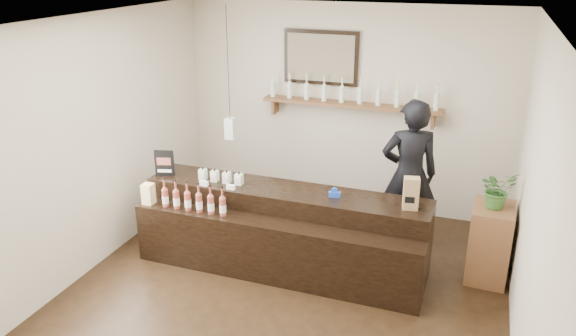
% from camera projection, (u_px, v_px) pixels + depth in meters
% --- Properties ---
extents(ground, '(5.00, 5.00, 0.00)m').
position_uv_depth(ground, '(283.00, 296.00, 5.91)').
color(ground, black).
rests_on(ground, ground).
extents(room_shell, '(5.00, 5.00, 5.00)m').
position_uv_depth(room_shell, '(282.00, 142.00, 5.30)').
color(room_shell, beige).
rests_on(room_shell, ground).
extents(back_wall_decor, '(2.66, 0.96, 1.69)m').
position_uv_depth(back_wall_decor, '(332.00, 84.00, 7.42)').
color(back_wall_decor, brown).
rests_on(back_wall_decor, ground).
extents(counter, '(3.26, 0.91, 1.06)m').
position_uv_depth(counter, '(281.00, 232.00, 6.34)').
color(counter, black).
rests_on(counter, ground).
extents(promo_sign, '(0.22, 0.08, 0.32)m').
position_uv_depth(promo_sign, '(164.00, 163.00, 6.58)').
color(promo_sign, black).
rests_on(promo_sign, counter).
extents(paper_bag, '(0.18, 0.15, 0.34)m').
position_uv_depth(paper_bag, '(411.00, 193.00, 5.73)').
color(paper_bag, '#876141').
rests_on(paper_bag, counter).
extents(tape_dispenser, '(0.13, 0.07, 0.11)m').
position_uv_depth(tape_dispenser, '(334.00, 193.00, 6.05)').
color(tape_dispenser, '#1A43BA').
rests_on(tape_dispenser, counter).
extents(side_cabinet, '(0.45, 0.60, 0.85)m').
position_uv_depth(side_cabinet, '(490.00, 242.00, 6.11)').
color(side_cabinet, brown).
rests_on(side_cabinet, ground).
extents(potted_plant, '(0.49, 0.47, 0.41)m').
position_uv_depth(potted_plant, '(497.00, 189.00, 5.89)').
color(potted_plant, '#356629').
rests_on(potted_plant, side_cabinet).
extents(shopkeeper, '(0.88, 0.72, 2.09)m').
position_uv_depth(shopkeeper, '(410.00, 166.00, 6.58)').
color(shopkeeper, black).
rests_on(shopkeeper, ground).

